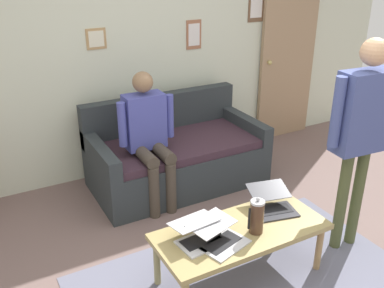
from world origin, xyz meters
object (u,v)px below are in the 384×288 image
object	(u,v)px
french_press	(257,216)
person_standing	(363,122)
laptop_left	(220,237)
laptop_center	(273,204)
laptop_right	(199,234)
coffee_table	(241,234)
couch	(176,156)
person_seated	(148,132)
interior_door	(287,59)

from	to	relation	value
french_press	person_standing	bearing A→B (deg)	179.14
laptop_left	laptop_center	distance (m)	0.61
laptop_center	laptop_right	world-z (taller)	laptop_center
laptop_left	person_standing	bearing A→B (deg)	178.50
coffee_table	person_standing	size ratio (longest dim) A/B	0.74
french_press	laptop_center	bearing A→B (deg)	-148.33
laptop_left	french_press	distance (m)	0.31
coffee_table	french_press	xyz separation A→B (m)	(-0.07, 0.07, 0.17)
laptop_left	coffee_table	bearing A→B (deg)	-165.65
coffee_table	laptop_left	xyz separation A→B (m)	(0.22, 0.06, 0.09)
laptop_left	couch	bearing A→B (deg)	-106.32
couch	person_standing	distance (m)	1.97
person_seated	french_press	bearing A→B (deg)	98.55
coffee_table	laptop_right	size ratio (longest dim) A/B	3.54
coffee_table	french_press	size ratio (longest dim) A/B	4.47
laptop_center	person_seated	distance (m)	1.35
person_standing	laptop_right	bearing A→B (deg)	-5.34
laptop_left	french_press	xyz separation A→B (m)	(-0.29, 0.02, 0.08)
laptop_right	person_standing	distance (m)	1.47
couch	french_press	world-z (taller)	couch
laptop_center	french_press	xyz separation A→B (m)	(0.29, 0.18, 0.08)
coffee_table	person_seated	bearing A→B (deg)	-84.03
coffee_table	laptop_left	size ratio (longest dim) A/B	3.02
coffee_table	person_standing	distance (m)	1.23
laptop_center	french_press	world-z (taller)	french_press
laptop_left	laptop_right	world-z (taller)	laptop_right
interior_door	laptop_center	world-z (taller)	interior_door
coffee_table	person_seated	size ratio (longest dim) A/B	0.99
french_press	interior_door	bearing A→B (deg)	-133.47
laptop_right	laptop_center	bearing A→B (deg)	-174.11
couch	person_seated	bearing A→B (deg)	30.28
couch	person_standing	world-z (taller)	person_standing
interior_door	person_standing	size ratio (longest dim) A/B	1.19
interior_door	coffee_table	bearing A→B (deg)	44.51
laptop_right	person_standing	world-z (taller)	person_standing
coffee_table	laptop_left	distance (m)	0.25
couch	laptop_center	xyz separation A→B (m)	(-0.12, 1.45, 0.16)
interior_door	laptop_right	xyz separation A→B (m)	(2.42, 2.02, -0.56)
person_standing	person_seated	world-z (taller)	person_standing
couch	laptop_left	size ratio (longest dim) A/B	4.16
person_standing	person_seated	size ratio (longest dim) A/B	1.34
interior_door	laptop_left	size ratio (longest dim) A/B	4.89
laptop_left	laptop_right	distance (m)	0.14
interior_door	laptop_left	xyz separation A→B (m)	(2.31, 2.11, -0.56)
interior_door	person_standing	world-z (taller)	interior_door
french_press	person_standing	world-z (taller)	person_standing
coffee_table	person_seated	world-z (taller)	person_seated
french_press	person_standing	size ratio (longest dim) A/B	0.16
person_seated	laptop_right	bearing A→B (deg)	81.58
laptop_left	person_standing	xyz separation A→B (m)	(-1.21, 0.03, 0.63)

